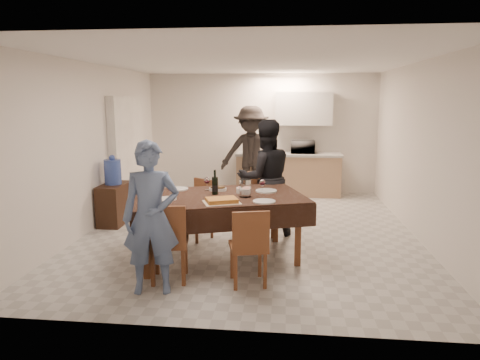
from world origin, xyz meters
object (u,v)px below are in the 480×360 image
Objects in this scene: person_near at (151,218)px; savoury_tart at (222,200)px; water_jug at (113,172)px; microwave at (303,147)px; console at (115,204)px; wine_bottle at (215,182)px; water_pitcher at (245,188)px; person_kitchen at (251,153)px; person_far at (265,178)px; dining_table at (218,198)px.

savoury_tart is at bearing 34.29° from person_near.
water_jug is 4.07m from microwave.
wine_bottle reaches higher than console.
microwave is (0.87, 3.96, 0.10)m from water_pitcher.
console is 3.03m from person_kitchen.
savoury_tart is at bearing -70.77° from wine_bottle.
microwave reaches higher than water_jug.
wine_bottle is 0.42m from water_pitcher.
console is at bearing 108.62° from person_near.
person_far is (2.51, -0.33, 0.00)m from water_jug.
savoury_tart is at bearing -93.53° from dining_table.
water_jug is 0.25× the size of person_near.
wine_bottle is at bearing 109.23° from savoury_tart.
person_near reaches higher than console.
person_kitchen reaches higher than dining_table.
person_far is (0.60, 1.00, -0.12)m from wine_bottle.
water_jug is 0.21× the size of person_kitchen.
water_jug reaches higher than dining_table.
savoury_tart is (0.10, -0.38, 0.06)m from dining_table.
wine_bottle is 1.44× the size of water_pitcher.
person_far is (1.10, 2.10, 0.06)m from person_near.
water_jug is (0.00, -0.00, 0.54)m from console.
person_kitchen is (-0.41, 2.41, 0.08)m from person_far.
microwave is 0.31× the size of person_near.
person_near is at bearing -131.99° from water_pitcher.
water_jug is at bearing 148.31° from water_pitcher.
water_jug is at bearing 38.58° from microwave.
savoury_tart is 4.44m from microwave.
console is at bearing 148.31° from water_pitcher.
wine_bottle is 0.18× the size of person_far.
person_far is (-0.67, -2.86, -0.17)m from microwave.
wine_bottle is at bearing -34.77° from water_jug.
dining_table is at bearing -45.00° from wine_bottle.
microwave is (1.12, 4.29, 0.19)m from savoury_tart.
person_kitchen is at bearing 89.38° from savoury_tart.
savoury_tart is at bearing -40.44° from console.
wine_bottle is at bearing 116.72° from dining_table.
person_far is at bearing -7.44° from console.
console is 4.13m from microwave.
water_jug is 2.81m from person_near.
water_pitcher reaches higher than dining_table.
dining_table is at bearing 50.77° from person_near.
savoury_tart is 0.24× the size of person_far.
person_kitchen is at bearing 44.74° from water_jug.
water_pitcher is 1.12m from person_far.
dining_table is at bearing -92.34° from person_kitchen.
dining_table is 3.47m from person_kitchen.
person_kitchen is at bearing -98.91° from person_far.
wine_bottle reaches higher than savoury_tart.
console is at bearing 145.23° from wine_bottle.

